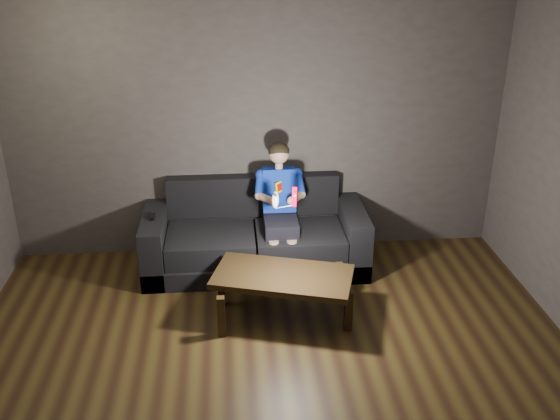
{
  "coord_description": "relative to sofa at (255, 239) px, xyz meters",
  "views": [
    {
      "loc": [
        -0.28,
        -3.51,
        3.14
      ],
      "look_at": [
        0.15,
        1.55,
        0.85
      ],
      "focal_mm": 40.0,
      "sensor_mm": 36.0,
      "label": 1
    }
  ],
  "objects": [
    {
      "name": "ceiling",
      "position": [
        0.06,
        -2.12,
        2.42
      ],
      "size": [
        5.0,
        5.0,
        0.02
      ],
      "primitive_type": "cube",
      "color": "white",
      "rests_on": "back_wall"
    },
    {
      "name": "wii_remote_red",
      "position": [
        0.34,
        -0.52,
        0.68
      ],
      "size": [
        0.06,
        0.08,
        0.18
      ],
      "color": "red",
      "rests_on": "child"
    },
    {
      "name": "nunchuk_white",
      "position": [
        0.17,
        -0.51,
        0.65
      ],
      "size": [
        0.08,
        0.11,
        0.16
      ],
      "color": "silver",
      "rests_on": "child"
    },
    {
      "name": "sofa",
      "position": [
        0.0,
        0.0,
        0.0
      ],
      "size": [
        2.2,
        0.95,
        0.85
      ],
      "color": "black",
      "rests_on": "floor"
    },
    {
      "name": "child",
      "position": [
        0.25,
        -0.05,
        0.47
      ],
      "size": [
        0.49,
        0.6,
        1.2
      ],
      "color": "black",
      "rests_on": "sofa"
    },
    {
      "name": "wii_remote_black",
      "position": [
        -0.99,
        -0.08,
        0.34
      ],
      "size": [
        0.04,
        0.15,
        0.03
      ],
      "color": "black",
      "rests_on": "sofa"
    },
    {
      "name": "floor",
      "position": [
        0.06,
        -2.12,
        -0.28
      ],
      "size": [
        5.0,
        5.0,
        0.0
      ],
      "primitive_type": "plane",
      "color": "black",
      "rests_on": "ground"
    },
    {
      "name": "coffee_table",
      "position": [
        0.19,
        -0.98,
        0.1
      ],
      "size": [
        1.3,
        0.9,
        0.43
      ],
      "color": "black",
      "rests_on": "floor"
    },
    {
      "name": "back_wall",
      "position": [
        0.06,
        0.38,
        1.07
      ],
      "size": [
        5.0,
        0.04,
        2.7
      ],
      "primitive_type": "cube",
      "color": "#3C3734",
      "rests_on": "ground"
    }
  ]
}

